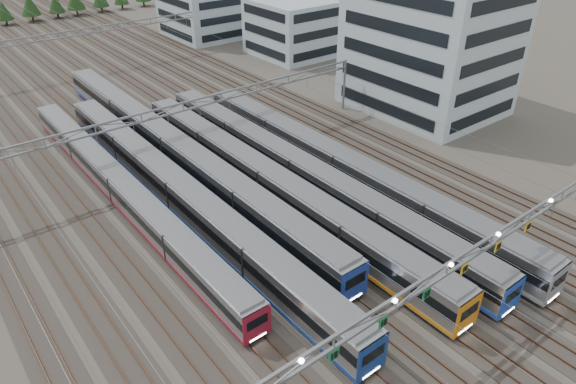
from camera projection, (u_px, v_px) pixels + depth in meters
ground at (432, 340)px, 41.17m from camera, size 400.00×400.00×0.00m
track_bed at (49, 48)px, 107.51m from camera, size 54.00×260.00×5.42m
train_a at (121, 188)px, 57.56m from camera, size 2.67×53.16×3.48m
train_b at (180, 193)px, 56.14m from camera, size 3.04×58.10×3.97m
train_c at (173, 148)px, 65.39m from camera, size 3.15×65.94×4.11m
train_d at (269, 183)px, 58.06m from camera, size 3.09×53.09×4.03m
train_e at (299, 171)px, 60.56m from camera, size 3.01×55.45×3.92m
train_f at (342, 167)px, 61.17m from camera, size 3.12×53.27×4.07m
gantry_near at (448, 273)px, 37.38m from camera, size 56.36×0.61×8.08m
gantry_mid at (184, 114)px, 64.70m from camera, size 56.36×0.36×8.00m
gantry_far at (67, 39)px, 94.90m from camera, size 56.36×0.36×8.00m
depot_bldg_south at (430, 46)px, 78.38m from camera, size 18.00×22.00×19.72m
depot_bldg_mid at (292, 28)px, 105.92m from camera, size 14.00×16.00×11.04m
depot_bldg_north at (216, 4)px, 120.17m from camera, size 22.00×18.00×13.66m
treeline at (28, 5)px, 131.58m from camera, size 106.40×5.60×7.02m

